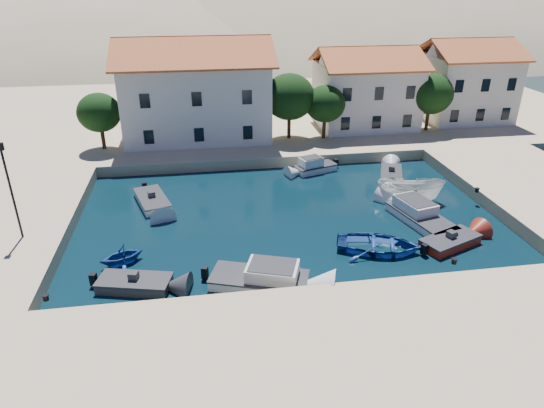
{
  "coord_description": "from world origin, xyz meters",
  "views": [
    {
      "loc": [
        -6.03,
        -20.98,
        16.07
      ],
      "look_at": [
        -1.44,
        8.25,
        2.0
      ],
      "focal_mm": 32.0,
      "sensor_mm": 36.0,
      "label": 1
    }
  ],
  "objects": [
    {
      "name": "building_mid",
      "position": [
        12.0,
        29.0,
        5.22
      ],
      "size": [
        10.5,
        8.4,
        8.3
      ],
      "color": "white",
      "rests_on": "quay_north"
    },
    {
      "name": "ground",
      "position": [
        0.0,
        0.0,
        0.0
      ],
      "size": [
        400.0,
        400.0,
        0.0
      ],
      "primitive_type": "plane",
      "color": "black",
      "rests_on": "ground"
    },
    {
      "name": "boat_east",
      "position": [
        9.96,
        11.43,
        0.0
      ],
      "size": [
        5.41,
        3.35,
        1.96
      ],
      "primitive_type": "imported",
      "rotation": [
        0.0,
        0.0,
        1.26
      ],
      "color": "silver",
      "rests_on": "ground"
    },
    {
      "name": "quay_east",
      "position": [
        20.5,
        10.0,
        0.5
      ],
      "size": [
        11.0,
        20.0,
        1.0
      ],
      "primitive_type": "cube",
      "color": "#C9AD89",
      "rests_on": "ground"
    },
    {
      "name": "rowboat_south",
      "position": [
        4.9,
        4.47,
        0.0
      ],
      "size": [
        6.29,
        5.34,
        1.11
      ],
      "primitive_type": "imported",
      "rotation": [
        0.0,
        0.0,
        1.24
      ],
      "color": "navy",
      "rests_on": "ground"
    },
    {
      "name": "bollards",
      "position": [
        2.8,
        3.87,
        1.15
      ],
      "size": [
        29.36,
        9.56,
        0.3
      ],
      "color": "black",
      "rests_on": "ground"
    },
    {
      "name": "building_right",
      "position": [
        24.0,
        30.0,
        5.47
      ],
      "size": [
        9.45,
        8.4,
        8.8
      ],
      "color": "white",
      "rests_on": "quay_north"
    },
    {
      "name": "quay_west",
      "position": [
        -19.0,
        10.0,
        0.5
      ],
      "size": [
        8.0,
        20.0,
        1.0
      ],
      "primitive_type": "cube",
      "color": "#C9AD89",
      "rests_on": "ground"
    },
    {
      "name": "trees",
      "position": [
        4.51,
        25.46,
        4.84
      ],
      "size": [
        37.3,
        5.3,
        6.45
      ],
      "color": "#382314",
      "rests_on": "quay_north"
    },
    {
      "name": "building_left",
      "position": [
        -6.0,
        28.0,
        5.94
      ],
      "size": [
        14.7,
        9.45,
        9.7
      ],
      "color": "white",
      "rests_on": "quay_north"
    },
    {
      "name": "motorboat_red_se",
      "position": [
        9.72,
        4.34,
        0.29
      ],
      "size": [
        4.46,
        3.23,
        1.25
      ],
      "rotation": [
        0.0,
        0.0,
        0.39
      ],
      "color": "maroon",
      "rests_on": "ground"
    },
    {
      "name": "motorboat_grey_sw",
      "position": [
        -10.16,
        2.66,
        0.29
      ],
      "size": [
        4.39,
        2.74,
        1.25
      ],
      "rotation": [
        0.0,
        0.0,
        -0.25
      ],
      "color": "#2F2F33",
      "rests_on": "ground"
    },
    {
      "name": "quay_south",
      "position": [
        0.0,
        -6.0,
        0.5
      ],
      "size": [
        52.0,
        12.0,
        1.0
      ],
      "primitive_type": "cube",
      "color": "#C9AD89",
      "rests_on": "ground"
    },
    {
      "name": "lamppost",
      "position": [
        -17.5,
        8.0,
        4.75
      ],
      "size": [
        0.35,
        0.25,
        6.22
      ],
      "color": "black",
      "rests_on": "quay_west"
    },
    {
      "name": "hills",
      "position": [
        20.64,
        123.62,
        -23.4
      ],
      "size": [
        254.0,
        176.0,
        99.0
      ],
      "color": "tan",
      "rests_on": "ground"
    },
    {
      "name": "motorboat_white_ne",
      "position": [
        10.33,
        16.15,
        0.29
      ],
      "size": [
        3.01,
        4.16,
        1.25
      ],
      "rotation": [
        0.0,
        0.0,
        1.2
      ],
      "color": "silver",
      "rests_on": "ground"
    },
    {
      "name": "quay_north",
      "position": [
        2.0,
        38.0,
        0.5
      ],
      "size": [
        80.0,
        36.0,
        1.0
      ],
      "primitive_type": "cube",
      "color": "#C9AD89",
      "rests_on": "ground"
    },
    {
      "name": "rowboat_west",
      "position": [
        -11.17,
        5.47,
        0.0
      ],
      "size": [
        3.38,
        3.2,
        1.4
      ],
      "primitive_type": "imported",
      "rotation": [
        0.0,
        0.0,
        -1.13
      ],
      "color": "navy",
      "rests_on": "ground"
    },
    {
      "name": "cabin_cruiser_south",
      "position": [
        -3.18,
        1.86,
        0.48
      ],
      "size": [
        5.97,
        4.05,
        1.6
      ],
      "rotation": [
        0.0,
        0.0,
        -0.34
      ],
      "color": "silver",
      "rests_on": "ground"
    },
    {
      "name": "cabin_cruiser_north",
      "position": [
        4.14,
        18.56,
        0.48
      ],
      "size": [
        4.04,
        2.69,
        1.6
      ],
      "rotation": [
        0.0,
        0.0,
        3.47
      ],
      "color": "silver",
      "rests_on": "ground"
    },
    {
      "name": "cabin_cruiser_east",
      "position": [
        9.25,
        7.77,
        0.48
      ],
      "size": [
        3.58,
        6.04,
        1.6
      ],
      "rotation": [
        0.0,
        0.0,
        1.81
      ],
      "color": "silver",
      "rests_on": "ground"
    },
    {
      "name": "motorboat_white_west",
      "position": [
        -9.91,
        13.85,
        0.29
      ],
      "size": [
        3.2,
        4.88,
        1.25
      ],
      "rotation": [
        0.0,
        0.0,
        -1.28
      ],
      "color": "silver",
      "rests_on": "ground"
    }
  ]
}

